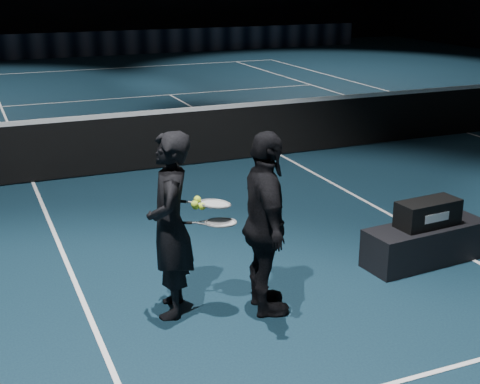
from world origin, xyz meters
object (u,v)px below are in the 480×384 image
(racket_bag, at_px, (428,213))
(racket_upper, at_px, (215,204))
(player_a, at_px, (170,225))
(racket_lower, at_px, (221,223))
(tennis_balls, at_px, (198,204))
(player_b, at_px, (265,225))
(player_bench, at_px, (425,244))

(racket_bag, height_order, racket_upper, racket_upper)
(racket_upper, bearing_deg, player_a, -178.29)
(racket_lower, relative_size, racket_upper, 1.00)
(player_a, bearing_deg, tennis_balls, 87.87)
(player_b, distance_m, racket_upper, 0.49)
(racket_bag, height_order, tennis_balls, tennis_balls)
(racket_lower, bearing_deg, player_b, 0.00)
(racket_bag, distance_m, player_a, 2.86)
(player_a, relative_size, racket_lower, 2.51)
(player_a, height_order, player_b, same)
(tennis_balls, bearing_deg, player_b, -22.24)
(player_b, distance_m, racket_lower, 0.40)
(racket_lower, relative_size, tennis_balls, 5.67)
(player_bench, height_order, racket_lower, racket_lower)
(tennis_balls, bearing_deg, player_bench, 2.21)
(player_a, xyz_separation_m, racket_upper, (0.39, -0.11, 0.19))
(player_bench, xyz_separation_m, racket_lower, (-2.43, -0.18, 0.67))
(player_bench, xyz_separation_m, player_b, (-2.06, -0.33, 0.64))
(player_bench, distance_m, racket_bag, 0.35)
(player_bench, height_order, tennis_balls, tennis_balls)
(player_bench, bearing_deg, racket_lower, 179.53)
(player_bench, height_order, racket_upper, racket_upper)
(racket_bag, distance_m, player_b, 2.10)
(player_b, relative_size, racket_upper, 2.51)
(player_b, xyz_separation_m, racket_upper, (-0.40, 0.20, 0.19))
(racket_bag, xyz_separation_m, player_a, (-2.85, -0.01, 0.29))
(player_b, bearing_deg, tennis_balls, 79.52)
(player_a, relative_size, racket_upper, 2.51)
(racket_upper, bearing_deg, player_bench, 20.59)
(player_a, xyz_separation_m, tennis_balls, (0.24, -0.09, 0.20))
(player_bench, height_order, player_b, player_b)
(tennis_balls, bearing_deg, player_a, 159.37)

